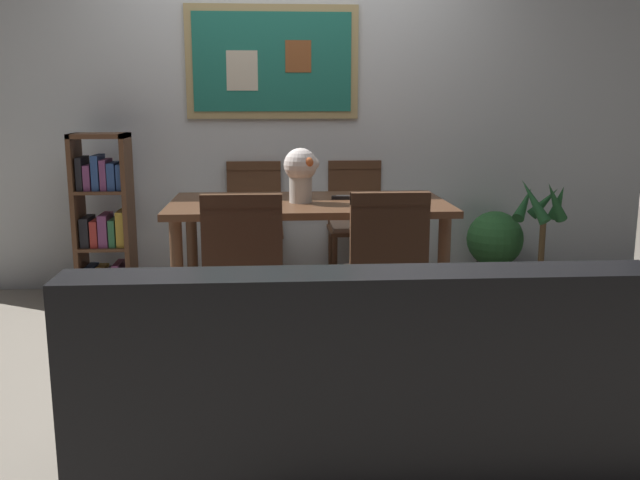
% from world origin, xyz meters
% --- Properties ---
extents(ground_plane, '(12.00, 12.00, 0.00)m').
position_xyz_m(ground_plane, '(0.00, 0.00, 0.00)').
color(ground_plane, gray).
extents(wall_back_with_painting, '(5.20, 0.14, 2.60)m').
position_xyz_m(wall_back_with_painting, '(-0.00, 1.35, 1.31)').
color(wall_back_with_painting, silver).
rests_on(wall_back_with_painting, ground_plane).
extents(dining_table, '(1.64, 0.88, 0.75)m').
position_xyz_m(dining_table, '(0.09, 0.44, 0.65)').
color(dining_table, brown).
rests_on(dining_table, ground_plane).
extents(dining_chair_far_left, '(0.40, 0.41, 0.91)m').
position_xyz_m(dining_chair_far_left, '(-0.25, 1.17, 0.54)').
color(dining_chair_far_left, brown).
rests_on(dining_chair_far_left, ground_plane).
extents(dining_chair_near_right, '(0.40, 0.41, 0.91)m').
position_xyz_m(dining_chair_near_right, '(0.44, -0.33, 0.54)').
color(dining_chair_near_right, brown).
rests_on(dining_chair_near_right, ground_plane).
extents(dining_chair_far_right, '(0.40, 0.41, 0.91)m').
position_xyz_m(dining_chair_far_right, '(0.47, 1.21, 0.54)').
color(dining_chair_far_right, brown).
rests_on(dining_chair_far_right, ground_plane).
extents(dining_chair_near_left, '(0.40, 0.41, 0.91)m').
position_xyz_m(dining_chair_near_left, '(-0.27, -0.35, 0.54)').
color(dining_chair_near_left, brown).
rests_on(dining_chair_near_left, ground_plane).
extents(leather_couch, '(1.80, 0.84, 0.84)m').
position_xyz_m(leather_couch, '(0.14, -1.42, 0.31)').
color(leather_couch, black).
rests_on(leather_couch, ground_plane).
extents(bookshelf, '(0.36, 0.28, 1.12)m').
position_xyz_m(bookshelf, '(-1.24, 0.97, 0.53)').
color(bookshelf, brown).
rests_on(bookshelf, ground_plane).
extents(potted_ivy, '(0.40, 0.40, 0.62)m').
position_xyz_m(potted_ivy, '(1.44, 1.07, 0.32)').
color(potted_ivy, '#4C4742').
rests_on(potted_ivy, ground_plane).
extents(potted_palm, '(0.37, 0.41, 0.85)m').
position_xyz_m(potted_palm, '(1.65, 0.75, 0.32)').
color(potted_palm, brown).
rests_on(potted_palm, ground_plane).
extents(flower_vase, '(0.21, 0.20, 0.32)m').
position_xyz_m(flower_vase, '(0.04, 0.39, 0.93)').
color(flower_vase, beige).
rests_on(flower_vase, dining_table).
extents(tv_remote, '(0.16, 0.07, 0.02)m').
position_xyz_m(tv_remote, '(0.31, 0.50, 0.76)').
color(tv_remote, black).
rests_on(tv_remote, dining_table).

